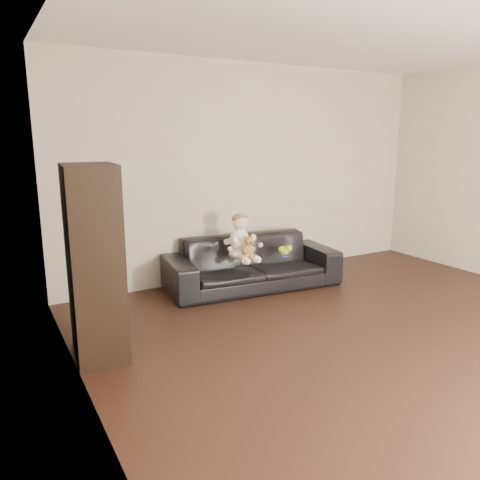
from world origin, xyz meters
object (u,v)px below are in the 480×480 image
cabinet (95,264)px  toy_green (284,250)px  toy_blue_disc (285,256)px  sofa (252,263)px  toy_rattle (284,250)px  teddy_bear (249,247)px  baby (241,240)px

cabinet → toy_green: size_ratio=10.21×
toy_green → toy_blue_disc: toy_green is taller
sofa → cabinet: cabinet is taller
sofa → toy_rattle: (0.38, -0.11, 0.13)m
sofa → cabinet: bearing=-148.7°
sofa → toy_blue_disc: size_ratio=23.32×
toy_green → toy_blue_disc: 0.09m
sofa → toy_blue_disc: bearing=-34.2°
toy_rattle → toy_blue_disc: toy_rattle is taller
cabinet → teddy_bear: size_ratio=6.50×
baby → toy_rattle: size_ratio=6.89×
baby → toy_green: (0.54, -0.07, -0.18)m
baby → teddy_bear: 0.17m
toy_blue_disc → toy_green: bearing=67.5°
sofa → toy_blue_disc: sofa is taller
cabinet → toy_green: cabinet is taller
baby → toy_green: size_ratio=3.43×
toy_blue_disc → cabinet: bearing=-163.2°
teddy_bear → toy_green: size_ratio=1.57×
teddy_bear → toy_rattle: (0.58, 0.16, -0.14)m
cabinet → toy_blue_disc: size_ratio=17.89×
teddy_bear → cabinet: bearing=-149.9°
toy_rattle → teddy_bear: bearing=-164.9°
sofa → teddy_bear: (-0.21, -0.27, 0.27)m
cabinet → toy_rattle: 2.52m
teddy_bear → toy_rattle: teddy_bear is taller
sofa → cabinet: size_ratio=1.30×
baby → toy_rattle: (0.59, -0.00, -0.19)m
baby → sofa: bearing=33.1°
cabinet → baby: bearing=29.3°
toy_green → sofa: bearing=151.1°
cabinet → toy_blue_disc: (2.27, 0.68, -0.38)m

